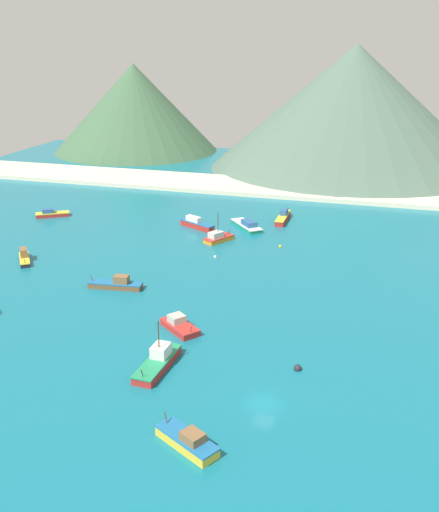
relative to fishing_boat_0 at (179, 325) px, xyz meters
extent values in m
cube|color=#146B7F|center=(16.57, 14.64, -1.01)|extent=(260.00, 280.00, 0.50)
cube|color=red|center=(0.14, -0.11, -0.33)|extent=(7.29, 6.64, 0.85)
cube|color=red|center=(0.14, -0.11, 0.19)|extent=(7.43, 6.77, 0.20)
cube|color=#B2ADA3|center=(-0.54, 0.43, 0.87)|extent=(3.13, 3.13, 1.15)
cylinder|color=#4C3823|center=(2.59, -2.04, 0.68)|extent=(0.48, 0.42, 1.16)
cube|color=#232328|center=(-39.58, 18.74, -0.39)|extent=(5.79, 7.01, 0.72)
cube|color=gold|center=(-39.58, 18.74, 0.07)|extent=(5.91, 7.15, 0.20)
cube|color=brown|center=(-40.12, 19.49, 0.96)|extent=(2.70, 3.00, 1.59)
cylinder|color=#4C3823|center=(-37.63, 16.07, 0.48)|extent=(0.37, 0.44, 0.99)
cube|color=red|center=(1.00, -11.28, -0.24)|extent=(3.35, 10.10, 1.03)
cube|color=#238C5B|center=(1.00, -11.28, 0.37)|extent=(3.42, 10.30, 0.20)
cube|color=silver|center=(1.06, -10.03, 1.27)|extent=(2.28, 2.85, 1.59)
cylinder|color=#4C3823|center=(0.77, -15.76, 0.99)|extent=(0.15, 0.61, 1.39)
cylinder|color=#4C3823|center=(1.03, -10.58, 4.03)|extent=(0.18, 0.18, 3.92)
cube|color=red|center=(-13.59, 49.43, -0.12)|extent=(9.27, 5.97, 1.28)
cube|color=#1E669E|center=(-13.59, 49.43, 0.62)|extent=(9.46, 6.09, 0.20)
cube|color=silver|center=(-14.64, 49.96, 1.32)|extent=(4.15, 3.06, 1.20)
cube|color=gold|center=(10.20, -25.49, -0.21)|extent=(8.07, 6.07, 1.08)
cube|color=#1E669E|center=(10.20, -25.49, 0.43)|extent=(8.23, 6.19, 0.20)
cube|color=brown|center=(11.05, -25.97, 1.02)|extent=(3.03, 2.85, 0.99)
cylinder|color=#4C3823|center=(7.13, -23.76, 1.08)|extent=(0.61, 0.41, 1.47)
cube|color=brown|center=(-16.46, 11.92, -0.30)|extent=(9.75, 3.40, 0.91)
cube|color=#1E669E|center=(-16.46, 11.92, 0.25)|extent=(9.94, 3.47, 0.20)
cube|color=brown|center=(-15.27, 12.06, 1.02)|extent=(2.74, 2.01, 1.32)
cylinder|color=#4C3823|center=(-20.72, 11.41, 0.79)|extent=(0.56, 0.18, 1.24)
cube|color=red|center=(4.52, 61.08, -0.17)|extent=(2.22, 10.87, 1.16)
cube|color=gold|center=(4.52, 61.08, 0.51)|extent=(2.26, 11.09, 0.20)
cube|color=#28568C|center=(4.50, 62.44, 1.20)|extent=(1.60, 3.63, 1.19)
cube|color=orange|center=(-6.10, 41.92, -0.35)|extent=(5.85, 7.32, 0.82)
cube|color=red|center=(-6.10, 41.92, 0.16)|extent=(5.97, 7.47, 0.20)
cube|color=beige|center=(-6.53, 41.18, 0.92)|extent=(3.33, 3.66, 1.31)
cylinder|color=#4C3823|center=(-4.56, 44.58, 0.64)|extent=(0.36, 0.50, 1.12)
cylinder|color=#4C3823|center=(-6.23, 41.70, 3.71)|extent=(0.18, 0.18, 4.29)
cube|color=red|center=(-51.37, 48.49, -0.34)|extent=(8.06, 6.24, 0.84)
cube|color=gold|center=(-51.37, 48.49, 0.18)|extent=(8.22, 6.37, 0.20)
cube|color=#28568C|center=(-52.22, 47.97, 0.77)|extent=(3.34, 3.02, 0.99)
cube|color=#198466|center=(-2.58, 52.99, -0.37)|extent=(9.15, 10.09, 0.77)
cube|color=white|center=(-2.58, 52.99, 0.12)|extent=(9.33, 10.29, 0.20)
cube|color=#28568C|center=(-1.74, 51.98, 0.79)|extent=(4.51, 4.75, 1.14)
sphere|color=#232328|center=(19.20, -6.35, -0.56)|extent=(1.09, 1.09, 1.09)
sphere|color=silver|center=(-3.89, 31.89, -0.65)|extent=(0.62, 0.62, 0.62)
sphere|color=gold|center=(7.59, 41.88, -0.64)|extent=(0.67, 0.67, 0.67)
cube|color=beige|center=(16.57, 91.32, -0.16)|extent=(247.00, 20.67, 1.20)
cone|color=#3D6042|center=(-69.23, 140.23, 15.79)|extent=(63.77, 63.77, 33.09)
cone|color=#4C6656|center=(14.58, 129.37, 19.49)|extent=(94.69, 94.69, 40.50)
camera|label=1|loc=(28.54, -75.23, 40.94)|focal=41.28mm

